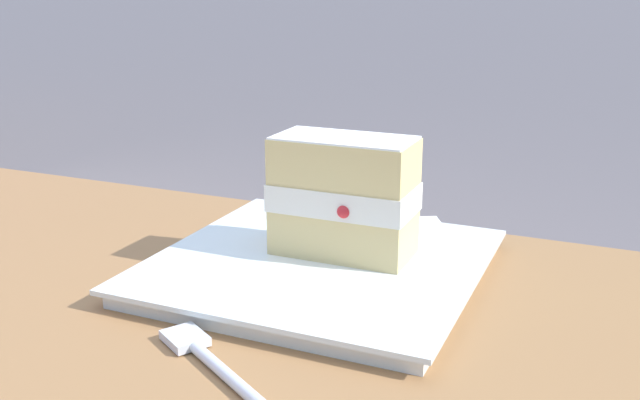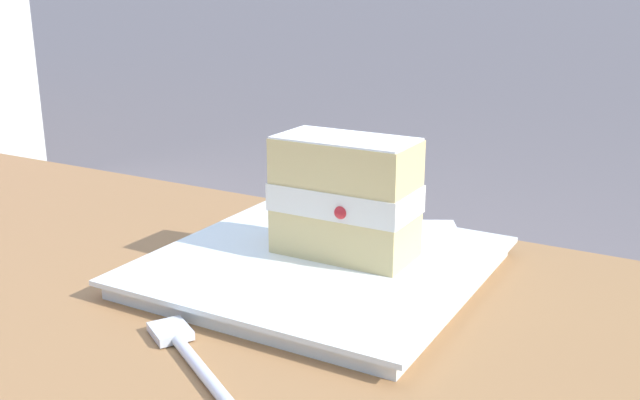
{
  "view_description": "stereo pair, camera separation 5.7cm",
  "coord_description": "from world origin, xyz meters",
  "px_view_note": "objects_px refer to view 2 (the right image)",
  "views": [
    {
      "loc": [
        -0.3,
        0.29,
        1.0
      ],
      "look_at": [
        -0.08,
        -0.22,
        0.83
      ],
      "focal_mm": 40.76,
      "sensor_mm": 36.0,
      "label": 1
    },
    {
      "loc": [
        -0.35,
        0.26,
        1.0
      ],
      "look_at": [
        -0.08,
        -0.22,
        0.83
      ],
      "focal_mm": 40.76,
      "sensor_mm": 36.0,
      "label": 2
    }
  ],
  "objects_px": {
    "paper_napkin": "(376,237)",
    "cake_slice": "(345,197)",
    "dessert_fork": "(201,369)",
    "dessert_plate": "(320,266)"
  },
  "relations": [
    {
      "from": "paper_napkin",
      "to": "cake_slice",
      "type": "bearing_deg",
      "value": 97.63
    },
    {
      "from": "dessert_plate",
      "to": "paper_napkin",
      "type": "distance_m",
      "value": 0.1
    },
    {
      "from": "dessert_plate",
      "to": "paper_napkin",
      "type": "bearing_deg",
      "value": -90.88
    },
    {
      "from": "cake_slice",
      "to": "paper_napkin",
      "type": "xyz_separation_m",
      "value": [
        0.01,
        -0.09,
        -0.06
      ]
    },
    {
      "from": "paper_napkin",
      "to": "dessert_fork",
      "type": "bearing_deg",
      "value": 92.5
    },
    {
      "from": "dessert_plate",
      "to": "dessert_fork",
      "type": "bearing_deg",
      "value": 94.55
    },
    {
      "from": "dessert_plate",
      "to": "cake_slice",
      "type": "xyz_separation_m",
      "value": [
        -0.01,
        -0.02,
        0.06
      ]
    },
    {
      "from": "cake_slice",
      "to": "dessert_fork",
      "type": "distance_m",
      "value": 0.2
    },
    {
      "from": "dessert_fork",
      "to": "paper_napkin",
      "type": "bearing_deg",
      "value": -87.5
    },
    {
      "from": "cake_slice",
      "to": "dessert_plate",
      "type": "bearing_deg",
      "value": 53.6
    }
  ]
}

